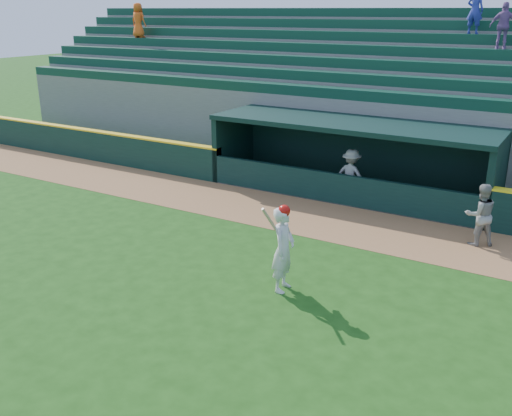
# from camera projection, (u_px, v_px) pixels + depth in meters

# --- Properties ---
(ground) EXTENTS (120.00, 120.00, 0.00)m
(ground) POSITION_uv_depth(u_px,v_px,m) (220.00, 281.00, 13.13)
(ground) COLOR #1A4511
(ground) RESTS_ON ground
(warning_track) EXTENTS (40.00, 3.00, 0.01)m
(warning_track) POSITION_uv_depth(u_px,v_px,m) (312.00, 218.00, 17.10)
(warning_track) COLOR #8C5E38
(warning_track) RESTS_ON ground
(field_wall_left) EXTENTS (15.50, 0.30, 1.20)m
(field_wall_left) POSITION_uv_depth(u_px,v_px,m) (69.00, 142.00, 24.18)
(field_wall_left) COLOR black
(field_wall_left) RESTS_ON ground
(wall_stripe_left) EXTENTS (15.50, 0.32, 0.06)m
(wall_stripe_left) POSITION_uv_depth(u_px,v_px,m) (67.00, 127.00, 23.97)
(wall_stripe_left) COLOR yellow
(wall_stripe_left) RESTS_ON field_wall_left
(dugout_player_front) EXTENTS (1.03, 0.98, 1.68)m
(dugout_player_front) POSITION_uv_depth(u_px,v_px,m) (480.00, 215.00, 14.89)
(dugout_player_front) COLOR gray
(dugout_player_front) RESTS_ON ground
(dugout_player_inside) EXTENTS (1.14, 0.72, 1.69)m
(dugout_player_inside) POSITION_uv_depth(u_px,v_px,m) (351.00, 175.00, 18.44)
(dugout_player_inside) COLOR #9E9E99
(dugout_player_inside) RESTS_ON ground
(dugout) EXTENTS (9.40, 2.80, 2.46)m
(dugout) POSITION_uv_depth(u_px,v_px,m) (354.00, 153.00, 19.17)
(dugout) COLOR slate
(dugout) RESTS_ON ground
(stands) EXTENTS (34.50, 6.30, 6.69)m
(stands) POSITION_uv_depth(u_px,v_px,m) (400.00, 104.00, 22.49)
(stands) COLOR slate
(stands) RESTS_ON ground
(batter_at_plate) EXTENTS (0.59, 0.84, 2.01)m
(batter_at_plate) POSITION_uv_depth(u_px,v_px,m) (283.00, 248.00, 12.42)
(batter_at_plate) COLOR silver
(batter_at_plate) RESTS_ON ground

